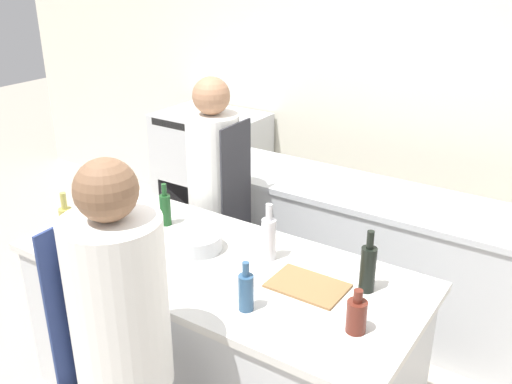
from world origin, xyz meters
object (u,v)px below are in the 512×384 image
at_px(bottle_wine, 246,291).
at_px(bowl_mixing_large, 95,227).
at_px(chef_at_stove, 215,202).
at_px(bottle_water, 368,267).
at_px(oven_range, 212,171).
at_px(bottle_cooking_oil, 357,315).
at_px(bottle_olive_oil, 67,227).
at_px(bottle_sauce, 165,209).
at_px(bottle_vinegar, 269,237).
at_px(chef_at_prep_near, 125,365).
at_px(bowl_prep_small, 197,242).

bearing_deg(bottle_wine, bowl_mixing_large, 172.27).
distance_m(chef_at_stove, bottle_water, 1.37).
distance_m(oven_range, bottle_cooking_oil, 2.93).
relative_size(chef_at_stove, bottle_olive_oil, 5.26).
bearing_deg(bottle_cooking_oil, bottle_sauce, 166.61).
distance_m(bottle_cooking_oil, bottle_water, 0.32).
relative_size(oven_range, bottle_vinegar, 3.46).
distance_m(chef_at_stove, bottle_cooking_oil, 1.57).
xyz_separation_m(bottle_vinegar, bowl_mixing_large, (-0.95, -0.27, -0.09)).
height_order(bottle_cooking_oil, bottle_water, bottle_water).
bearing_deg(bottle_wine, bottle_sauce, 152.99).
distance_m(bottle_vinegar, bottle_wine, 0.45).
bearing_deg(bottle_vinegar, bottle_olive_oil, -152.41).
bearing_deg(chef_at_stove, chef_at_prep_near, 23.41).
bearing_deg(bowl_prep_small, oven_range, 125.94).
distance_m(chef_at_stove, bottle_wine, 1.30).
xyz_separation_m(bottle_olive_oil, bottle_wine, (1.06, 0.05, -0.03)).
relative_size(bottle_olive_oil, bottle_water, 1.04).
relative_size(bottle_cooking_oil, bottle_water, 0.65).
distance_m(oven_range, bowl_mixing_large, 2.00).
xyz_separation_m(bottle_wine, bowl_mixing_large, (-1.10, 0.15, -0.07)).
xyz_separation_m(bottle_cooking_oil, bowl_prep_small, (-0.96, 0.18, -0.03)).
bearing_deg(bottle_cooking_oil, bottle_water, 105.79).
height_order(bottle_water, bowl_mixing_large, bottle_water).
xyz_separation_m(bottle_olive_oil, bottle_sauce, (0.23, 0.48, -0.03)).
bearing_deg(bottle_sauce, bowl_mixing_large, -134.02).
distance_m(chef_at_prep_near, bottle_olive_oil, 0.97).
bearing_deg(bowl_prep_small, bowl_mixing_large, -165.84).
distance_m(chef_at_prep_near, bottle_sauce, 1.13).
bearing_deg(bowl_mixing_large, bottle_vinegar, 15.95).
relative_size(oven_range, bottle_cooking_oil, 5.31).
distance_m(bottle_olive_oil, bottle_sauce, 0.53).
bearing_deg(bottle_sauce, bottle_water, -0.18).
bearing_deg(bottle_cooking_oil, oven_range, 139.39).
xyz_separation_m(bottle_olive_oil, bottle_water, (1.43, 0.48, -0.00)).
xyz_separation_m(chef_at_stove, bottle_wine, (0.89, -0.94, 0.16)).
xyz_separation_m(bottle_vinegar, bottle_wine, (0.15, -0.42, -0.03)).
bearing_deg(bowl_mixing_large, oven_range, 109.16).
height_order(bottle_wine, bowl_mixing_large, bottle_wine).
bearing_deg(bottle_sauce, bottle_olive_oil, -115.40).
height_order(chef_at_stove, bowl_mixing_large, chef_at_stove).
distance_m(bottle_olive_oil, bowl_prep_small, 0.66).
height_order(bottle_olive_oil, bottle_cooking_oil, bottle_olive_oil).
height_order(oven_range, bottle_sauce, bottle_sauce).
xyz_separation_m(bottle_olive_oil, bottle_vinegar, (0.91, 0.47, -0.01)).
xyz_separation_m(chef_at_prep_near, bowl_mixing_large, (-0.88, 0.65, 0.07)).
bearing_deg(bottle_olive_oil, bottle_sauce, 64.60).
bearing_deg(bottle_wine, bottle_cooking_oil, 14.69).
xyz_separation_m(oven_range, bowl_mixing_large, (0.64, -1.85, 0.40)).
height_order(bottle_vinegar, bottle_sauce, bottle_vinegar).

